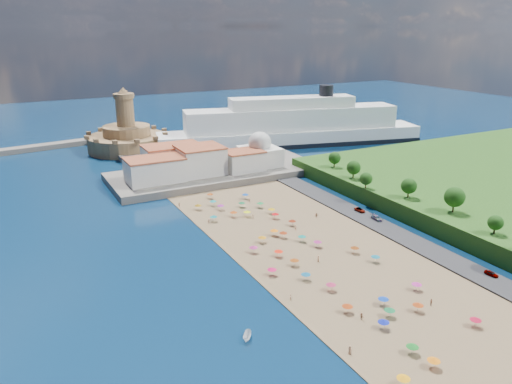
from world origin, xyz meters
TOP-DOWN VIEW (x-y plane):
  - ground at (0.00, 0.00)m, footprint 700.00×700.00m
  - terrace at (10.00, 73.00)m, footprint 90.00×36.00m
  - jetty at (-12.00, 108.00)m, footprint 18.00×70.00m
  - waterfront_buildings at (-3.05, 73.64)m, footprint 57.00×29.00m
  - domed_building at (30.00, 71.00)m, footprint 16.00×16.00m
  - fortress at (-12.00, 138.00)m, footprint 40.00×40.00m
  - cruise_ship at (70.43, 110.03)m, footprint 145.54×54.82m
  - beach_parasols at (-0.19, -7.14)m, footprint 31.17×113.46m
  - beachgoers at (-0.78, -4.31)m, footprint 38.67×96.45m
  - moored_boats at (-30.15, -50.90)m, footprint 6.16×31.12m
  - parked_cars at (36.00, -6.07)m, footprint 2.19×56.78m
  - hillside_trees at (48.54, -10.20)m, footprint 14.09×105.87m

SIDE VIEW (x-z plane):
  - ground at x=0.00m, z-range 0.00..0.00m
  - moored_boats at x=-30.15m, z-range -0.02..1.52m
  - beachgoers at x=-0.78m, z-range 0.18..2.03m
  - jetty at x=-12.00m, z-range 0.00..2.40m
  - parked_cars at x=36.00m, z-range 0.65..2.03m
  - terrace at x=10.00m, z-range 0.00..3.00m
  - beach_parasols at x=-0.19m, z-range 1.05..3.25m
  - fortress at x=-12.00m, z-range -9.52..22.88m
  - waterfront_buildings at x=-3.05m, z-range 2.38..13.38m
  - domed_building at x=30.00m, z-range 1.47..16.47m
  - cruise_ship at x=70.43m, z-range -6.44..25.14m
  - hillside_trees at x=48.54m, z-range 6.18..14.35m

